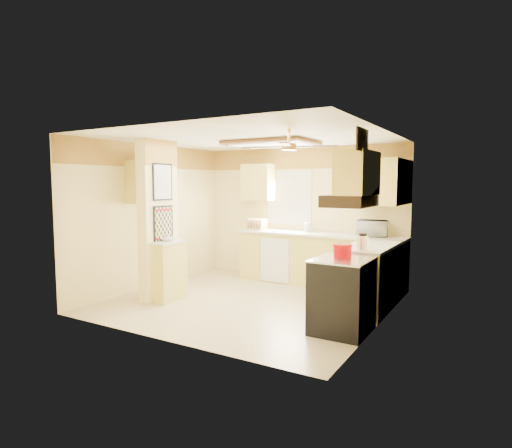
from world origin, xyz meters
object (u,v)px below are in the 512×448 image
Objects in this scene: stove at (342,295)px; bowl at (168,239)px; microwave at (373,228)px; kettle at (363,243)px; dutch_oven at (342,250)px.

bowl reaches higher than stove.
microwave is 1.63m from kettle.
stove is 3.97× the size of kettle.
stove is at bearing -96.73° from kettle.
kettle is (2.87, 0.58, 0.08)m from bowl.
kettle is at bearing 83.27° from stove.
stove is at bearing 0.16° from bowl.
bowl is (-2.57, -2.19, -0.11)m from microwave.
stove is 2.28m from microwave.
bowl is at bearing -179.84° from stove.
dutch_oven is 0.48m from kettle.
kettle is (0.31, -1.60, -0.03)m from microwave.
bowl is 0.91× the size of dutch_oven.
microwave reaches higher than dutch_oven.
dutch_oven reaches higher than stove.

